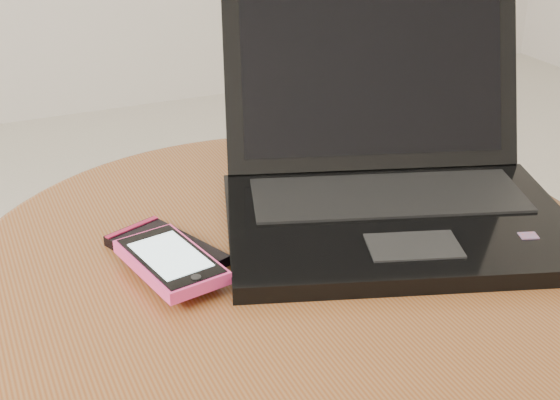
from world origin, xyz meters
name	(u,v)px	position (x,y,z in m)	size (l,w,h in m)	color
table	(293,346)	(-0.08, -0.07, 0.42)	(0.68, 0.68, 0.54)	brown
laptop	(390,178)	(0.05, -0.03, 0.58)	(0.44, 0.43, 0.22)	black
phone_black	(166,250)	(-0.20, -0.02, 0.54)	(0.10, 0.14, 0.01)	black
phone_pink	(170,261)	(-0.21, -0.06, 0.56)	(0.08, 0.13, 0.01)	#F83D8B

